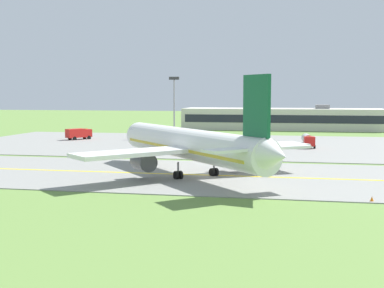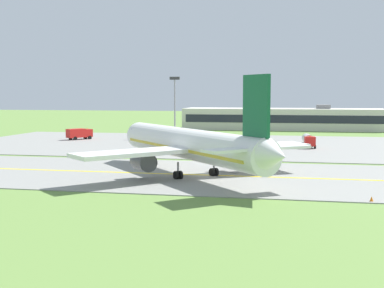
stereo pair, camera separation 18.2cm
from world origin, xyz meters
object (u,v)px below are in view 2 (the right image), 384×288
Objects in this scene: service_truck_catering at (308,140)px; apron_light_mast at (175,99)px; service_truck_fuel at (79,133)px; airplane_lead at (191,145)px; service_truck_baggage at (146,138)px.

apron_light_mast reaches higher than service_truck_catering.
service_truck_fuel is 23.78m from apron_light_mast.
apron_light_mast is (20.86, 8.35, 7.79)m from service_truck_fuel.
service_truck_fuel is at bearing 127.20° from airplane_lead.
service_truck_baggage is at bearing -97.51° from apron_light_mast.
service_truck_catering reaches higher than service_truck_fuel.
apron_light_mast is at bearing 82.49° from service_truck_baggage.
service_truck_catering is 0.42× the size of apron_light_mast.
service_truck_catering is 35.95m from apron_light_mast.
apron_light_mast reaches higher than service_truck_baggage.
airplane_lead reaches higher than service_truck_catering.
service_truck_catering is at bearing 0.53° from service_truck_baggage.
airplane_lead is at bearing -65.90° from service_truck_baggage.
service_truck_baggage is 20.43m from service_truck_fuel.
service_truck_catering is (51.89, -8.03, 0.00)m from service_truck_fuel.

